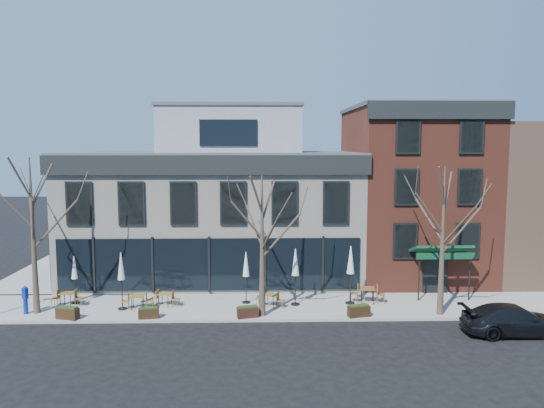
{
  "coord_description": "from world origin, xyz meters",
  "views": [
    {
      "loc": [
        2.87,
        -29.72,
        8.68
      ],
      "look_at": [
        3.63,
        2.0,
        5.12
      ],
      "focal_mm": 35.0,
      "sensor_mm": 36.0,
      "label": 1
    }
  ],
  "objects_px": {
    "call_box": "(25,299)",
    "umbrella_0": "(74,270)",
    "parked_sedan": "(514,320)",
    "cafe_set_0": "(67,298)"
  },
  "relations": [
    {
      "from": "call_box",
      "to": "parked_sedan",
      "type": "bearing_deg",
      "value": -7.45
    },
    {
      "from": "parked_sedan",
      "to": "umbrella_0",
      "type": "distance_m",
      "value": 22.19
    },
    {
      "from": "call_box",
      "to": "umbrella_0",
      "type": "bearing_deg",
      "value": 42.8
    },
    {
      "from": "parked_sedan",
      "to": "cafe_set_0",
      "type": "bearing_deg",
      "value": 77.98
    },
    {
      "from": "call_box",
      "to": "umbrella_0",
      "type": "relative_size",
      "value": 0.57
    },
    {
      "from": "call_box",
      "to": "umbrella_0",
      "type": "distance_m",
      "value": 2.79
    },
    {
      "from": "parked_sedan",
      "to": "cafe_set_0",
      "type": "distance_m",
      "value": 22.31
    },
    {
      "from": "umbrella_0",
      "to": "call_box",
      "type": "bearing_deg",
      "value": -137.2
    },
    {
      "from": "call_box",
      "to": "umbrella_0",
      "type": "height_order",
      "value": "umbrella_0"
    },
    {
      "from": "parked_sedan",
      "to": "umbrella_0",
      "type": "height_order",
      "value": "umbrella_0"
    }
  ]
}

